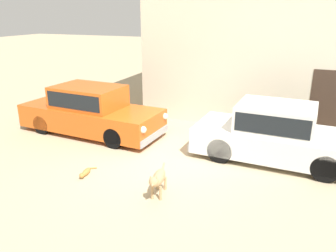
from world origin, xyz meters
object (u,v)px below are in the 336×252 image
object	(u,v)px
parked_sedan_nearest	(90,110)
parked_sedan_second	(275,133)
stray_cat	(86,172)
stray_dog_spotted	(158,179)

from	to	relation	value
parked_sedan_nearest	parked_sedan_second	world-z (taller)	parked_sedan_nearest
parked_sedan_nearest	stray_cat	world-z (taller)	parked_sedan_nearest
parked_sedan_nearest	stray_dog_spotted	bearing A→B (deg)	-34.36
parked_sedan_second	stray_cat	bearing A→B (deg)	-143.96
stray_cat	parked_sedan_second	bearing A→B (deg)	113.11
parked_sedan_second	stray_dog_spotted	xyz separation A→B (m)	(-2.08, -2.88, -0.33)
stray_dog_spotted	parked_sedan_second	bearing A→B (deg)	134.87
parked_sedan_second	stray_dog_spotted	world-z (taller)	parked_sedan_second
stray_cat	stray_dog_spotted	bearing A→B (deg)	73.67
parked_sedan_second	stray_cat	distance (m)	4.90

